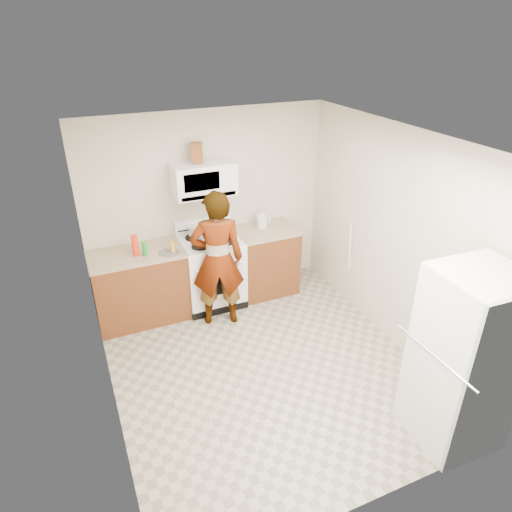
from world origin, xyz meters
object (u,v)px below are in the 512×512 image
kettle (262,221)px  saucepan (197,231)px  person (217,260)px  microwave (204,179)px  fridge (465,360)px  gas_range (212,270)px

kettle → saucepan: 0.90m
person → kettle: (0.83, 0.54, 0.15)m
microwave → fridge: 3.47m
fridge → gas_range: bearing=115.8°
gas_range → fridge: fridge is taller
gas_range → person: person is taller
person → kettle: bearing=-131.8°
kettle → gas_range: bearing=-166.0°
microwave → person: 1.01m
person → microwave: bearing=-80.7°
microwave → kettle: bearing=-2.6°
person → saucepan: bearing=-68.4°
gas_range → microwave: size_ratio=1.49×
kettle → saucepan: size_ratio=0.78×
kettle → fridge: bearing=-73.3°
person → saucepan: size_ratio=7.69×
fridge → microwave: bearing=114.9°
person → kettle: person is taller
saucepan → kettle: bearing=-2.9°
saucepan → fridge: bearing=-65.6°
gas_range → saucepan: bearing=132.2°
microwave → person: size_ratio=0.43×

